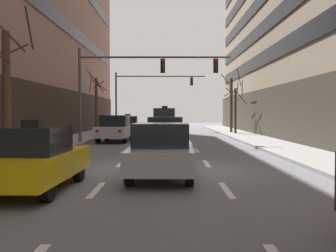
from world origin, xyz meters
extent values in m
plane|color=slate|center=(0.00, 0.00, 0.00)|extent=(120.00, 120.00, 0.00)
cube|color=silver|center=(-1.59, -3.00, 0.00)|extent=(0.16, 2.00, 0.01)
cube|color=silver|center=(-1.59, 2.00, 0.00)|extent=(0.16, 2.00, 0.01)
cube|color=silver|center=(-1.59, 7.00, 0.00)|extent=(0.16, 2.00, 0.01)
cube|color=silver|center=(-1.59, 12.00, 0.00)|extent=(0.16, 2.00, 0.01)
cube|color=silver|center=(-1.59, 17.00, 0.00)|extent=(0.16, 2.00, 0.01)
cube|color=silver|center=(-1.59, 22.00, 0.00)|extent=(0.16, 2.00, 0.01)
cube|color=silver|center=(-1.59, 27.00, 0.00)|extent=(0.16, 2.00, 0.01)
cube|color=silver|center=(-1.59, 32.00, 0.00)|extent=(0.16, 2.00, 0.01)
cube|color=silver|center=(1.59, -3.00, 0.00)|extent=(0.16, 2.00, 0.01)
cube|color=silver|center=(1.59, 2.00, 0.00)|extent=(0.16, 2.00, 0.01)
cube|color=silver|center=(1.59, 7.00, 0.00)|extent=(0.16, 2.00, 0.01)
cube|color=silver|center=(1.59, 12.00, 0.00)|extent=(0.16, 2.00, 0.01)
cube|color=silver|center=(1.59, 17.00, 0.00)|extent=(0.16, 2.00, 0.01)
cube|color=silver|center=(1.59, 22.00, 0.00)|extent=(0.16, 2.00, 0.01)
cube|color=silver|center=(1.59, 27.00, 0.00)|extent=(0.16, 2.00, 0.01)
cube|color=silver|center=(1.59, 32.00, 0.00)|extent=(0.16, 2.00, 0.01)
cylinder|color=black|center=(-0.82, 8.25, 0.34)|extent=(0.23, 0.68, 0.67)
cylinder|color=black|center=(0.81, 8.26, 0.34)|extent=(0.23, 0.68, 0.67)
cylinder|color=black|center=(-0.79, 5.49, 0.34)|extent=(0.23, 0.68, 0.67)
cylinder|color=black|center=(0.84, 5.51, 0.34)|extent=(0.23, 0.68, 0.67)
cube|color=maroon|center=(0.01, 6.88, 0.66)|extent=(1.93, 4.51, 0.65)
cube|color=black|center=(0.01, 6.67, 1.34)|extent=(1.65, 1.96, 0.69)
cube|color=white|center=(-0.67, 9.08, 0.78)|extent=(0.20, 0.08, 0.14)
cube|color=red|center=(-0.62, 4.67, 0.78)|extent=(0.20, 0.08, 0.14)
cube|color=white|center=(0.64, 9.09, 0.78)|extent=(0.20, 0.08, 0.14)
cube|color=red|center=(0.69, 4.68, 0.78)|extent=(0.20, 0.08, 0.14)
cylinder|color=black|center=(-3.94, 20.78, 0.32)|extent=(0.24, 0.65, 0.64)
cylinder|color=black|center=(-2.38, 20.83, 0.32)|extent=(0.24, 0.65, 0.64)
cylinder|color=black|center=(-3.85, 18.14, 0.32)|extent=(0.24, 0.65, 0.64)
cylinder|color=black|center=(-2.29, 18.20, 0.32)|extent=(0.24, 0.65, 0.64)
cube|color=yellow|center=(-3.11, 19.49, 0.63)|extent=(1.95, 4.36, 0.63)
cube|color=black|center=(-3.11, 19.29, 1.28)|extent=(1.63, 1.91, 0.66)
cube|color=white|center=(-3.82, 21.57, 0.74)|extent=(0.20, 0.08, 0.14)
cube|color=red|center=(-3.67, 17.36, 0.74)|extent=(0.20, 0.08, 0.14)
cube|color=white|center=(-2.56, 21.62, 0.74)|extent=(0.20, 0.08, 0.14)
cube|color=red|center=(-2.41, 17.40, 0.74)|extent=(0.20, 0.08, 0.14)
cube|color=black|center=(-3.11, 19.29, 1.70)|extent=(0.44, 0.21, 0.18)
cylinder|color=black|center=(-3.81, -1.74, 0.31)|extent=(0.23, 0.63, 0.62)
cylinder|color=black|center=(-2.30, -1.79, 0.31)|extent=(0.23, 0.63, 0.62)
cylinder|color=black|center=(-2.39, -4.33, 0.31)|extent=(0.23, 0.63, 0.62)
cube|color=yellow|center=(-3.10, -3.04, 0.61)|extent=(1.87, 4.20, 0.60)
cube|color=black|center=(-3.11, -3.23, 1.23)|extent=(1.57, 1.84, 0.64)
cube|color=white|center=(-3.64, -0.99, 0.72)|extent=(0.19, 0.08, 0.13)
cube|color=white|center=(-2.42, -1.03, 0.72)|extent=(0.19, 0.08, 0.13)
cube|color=red|center=(-2.56, -5.09, 0.72)|extent=(0.19, 0.08, 0.13)
cube|color=black|center=(-3.11, -3.23, 1.64)|extent=(0.42, 0.20, 0.17)
cylinder|color=black|center=(-4.03, 14.46, 0.34)|extent=(0.26, 0.70, 0.69)
cylinder|color=black|center=(-2.36, 14.38, 0.34)|extent=(0.26, 0.70, 0.69)
cylinder|color=black|center=(-4.17, 11.65, 0.34)|extent=(0.26, 0.70, 0.69)
cylinder|color=black|center=(-2.50, 11.57, 0.34)|extent=(0.26, 0.70, 0.69)
cube|color=#B7BABF|center=(-3.26, 13.01, 0.68)|extent=(2.15, 4.68, 0.67)
cube|color=black|center=(-3.27, 12.81, 1.37)|extent=(1.77, 2.06, 0.71)
cube|color=white|center=(-3.82, 15.30, 0.79)|extent=(0.21, 0.09, 0.15)
cube|color=red|center=(-4.05, 10.80, 0.79)|extent=(0.21, 0.09, 0.15)
cube|color=white|center=(-2.48, 15.23, 0.79)|extent=(0.21, 0.09, 0.15)
cube|color=red|center=(-2.70, 10.73, 0.79)|extent=(0.21, 0.09, 0.15)
cylinder|color=black|center=(-0.90, 21.25, 0.35)|extent=(0.26, 0.70, 0.70)
cylinder|color=black|center=(0.79, 21.20, 0.35)|extent=(0.26, 0.70, 0.70)
cylinder|color=black|center=(-1.00, 18.40, 0.35)|extent=(0.26, 0.70, 0.70)
cylinder|color=black|center=(0.69, 18.35, 0.35)|extent=(0.26, 0.70, 0.70)
cube|color=yellow|center=(-0.11, 19.80, 0.82)|extent=(2.10, 4.71, 0.95)
cube|color=black|center=(-0.11, 19.80, 1.77)|extent=(1.78, 2.80, 0.95)
cube|color=white|center=(-0.71, 22.11, 0.99)|extent=(0.21, 0.09, 0.15)
cube|color=red|center=(-0.86, 17.54, 0.99)|extent=(0.21, 0.09, 0.15)
cube|color=white|center=(0.65, 22.06, 0.99)|extent=(0.21, 0.09, 0.15)
cube|color=red|center=(0.50, 17.50, 0.99)|extent=(0.21, 0.09, 0.15)
cube|color=black|center=(-0.11, 19.80, 2.34)|extent=(0.47, 0.23, 0.19)
cylinder|color=black|center=(-0.76, 0.13, 0.32)|extent=(0.23, 0.64, 0.64)
cylinder|color=black|center=(0.78, 0.09, 0.32)|extent=(0.23, 0.64, 0.64)
cylinder|color=black|center=(-0.83, -2.47, 0.32)|extent=(0.23, 0.64, 0.64)
cylinder|color=black|center=(0.71, -2.51, 0.32)|extent=(0.23, 0.64, 0.64)
cube|color=#B7BABF|center=(-0.03, -1.19, 0.63)|extent=(1.89, 4.29, 0.62)
cube|color=black|center=(-0.03, -1.38, 1.26)|extent=(1.59, 1.88, 0.66)
cube|color=white|center=(-0.59, 0.91, 0.74)|extent=(0.20, 0.08, 0.14)
cube|color=red|center=(-0.71, -3.25, 0.74)|extent=(0.20, 0.08, 0.14)
cube|color=white|center=(0.65, 0.88, 0.74)|extent=(0.20, 0.08, 0.14)
cube|color=red|center=(0.54, -3.29, 0.74)|extent=(0.20, 0.08, 0.14)
cylinder|color=#4C4C51|center=(-5.18, 11.25, 2.96)|extent=(0.18, 0.18, 5.64)
cylinder|color=#4C4C51|center=(-0.61, 11.25, 5.23)|extent=(9.13, 0.12, 0.12)
cube|color=black|center=(-0.16, 11.25, 4.71)|extent=(0.28, 0.24, 0.84)
sphere|color=red|center=(-0.16, 11.11, 4.97)|extent=(0.17, 0.17, 0.17)
sphere|color=#523505|center=(-0.16, 11.11, 4.71)|extent=(0.17, 0.17, 0.17)
sphere|color=#073E10|center=(-0.16, 11.11, 4.45)|extent=(0.17, 0.17, 0.17)
cube|color=black|center=(3.04, 11.25, 4.71)|extent=(0.28, 0.24, 0.84)
sphere|color=red|center=(3.04, 11.11, 4.97)|extent=(0.17, 0.17, 0.17)
sphere|color=#523505|center=(3.04, 11.11, 4.71)|extent=(0.17, 0.17, 0.17)
sphere|color=#073E10|center=(3.04, 11.11, 4.45)|extent=(0.17, 0.17, 0.17)
cylinder|color=#4C4C51|center=(-5.18, 27.88, 3.08)|extent=(0.18, 0.18, 5.87)
cylinder|color=#4C4C51|center=(-0.61, 27.88, 5.62)|extent=(9.13, 0.12, 0.12)
cube|color=black|center=(2.58, 27.88, 5.10)|extent=(0.28, 0.24, 0.84)
sphere|color=red|center=(2.58, 27.74, 5.36)|extent=(0.17, 0.17, 0.17)
sphere|color=#523505|center=(2.58, 27.74, 5.10)|extent=(0.17, 0.17, 0.17)
sphere|color=#073E10|center=(2.58, 27.74, 4.84)|extent=(0.17, 0.17, 0.17)
cylinder|color=#4C3823|center=(5.90, 20.84, 2.05)|extent=(0.20, 0.20, 3.82)
cylinder|color=#42301E|center=(6.23, 20.29, 3.21)|extent=(1.17, 0.74, 1.16)
cylinder|color=#42301E|center=(5.52, 20.36, 3.44)|extent=(1.04, 0.84, 1.14)
cylinder|color=#42301E|center=(5.60, 21.36, 3.46)|extent=(1.10, 0.67, 1.01)
cylinder|color=#42301E|center=(5.46, 20.75, 3.67)|extent=(0.26, 0.94, 0.89)
cylinder|color=#42301E|center=(6.44, 20.75, 3.98)|extent=(0.27, 1.14, 1.22)
cylinder|color=#4C3823|center=(-5.90, 2.20, 2.54)|extent=(0.31, 0.31, 4.79)
cylinder|color=#42301E|center=(-6.16, 2.95, 4.20)|extent=(1.55, 0.61, 0.89)
cylinder|color=#42301E|center=(-5.59, 1.70, 4.71)|extent=(1.07, 0.70, 1.19)
cylinder|color=#42301E|center=(-5.07, 2.36, 5.05)|extent=(0.40, 1.71, 1.28)
cylinder|color=#4C3823|center=(-5.90, 20.64, 2.48)|extent=(0.22, 0.22, 4.68)
cylinder|color=#42301E|center=(-5.58, 20.38, 4.19)|extent=(0.62, 0.73, 1.16)
cylinder|color=#42301E|center=(-6.06, 20.03, 4.77)|extent=(1.29, 0.40, 1.62)
cylinder|color=#42301E|center=(-5.48, 20.11, 4.11)|extent=(1.14, 0.91, 0.88)
cylinder|color=#42301E|center=(-5.82, 21.14, 4.26)|extent=(1.05, 0.23, 0.71)
cylinder|color=#42301E|center=(-6.36, 20.64, 4.28)|extent=(0.08, 0.99, 1.38)
cylinder|color=#4C3823|center=(5.90, 23.03, 2.57)|extent=(0.23, 0.23, 4.87)
cylinder|color=#42301E|center=(6.45, 22.95, 4.14)|extent=(0.24, 1.15, 0.95)
cylinder|color=#42301E|center=(5.37, 22.70, 4.76)|extent=(0.75, 1.13, 1.26)
cylinder|color=#42301E|center=(6.53, 22.75, 5.04)|extent=(0.65, 1.35, 1.51)
cylinder|color=#42301E|center=(5.81, 23.57, 3.70)|extent=(1.11, 0.26, 0.69)
camera|label=1|loc=(0.16, -12.58, 1.89)|focal=42.09mm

